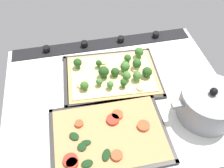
{
  "coord_description": "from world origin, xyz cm",
  "views": [
    {
      "loc": [
        13.23,
        54.3,
        69.03
      ],
      "look_at": [
        1.44,
        -2.42,
        3.41
      ],
      "focal_mm": 39.56,
      "sensor_mm": 36.0,
      "label": 1
    }
  ],
  "objects": [
    {
      "name": "stove_control_panel",
      "position": [
        0.0,
        -28.74,
        0.55
      ],
      "size": [
        76.66,
        7.0,
        2.6
      ],
      "color": "black",
      "rests_on": "ground_plane"
    },
    {
      "name": "cooking_pot",
      "position": [
        -26.61,
        14.01,
        5.31
      ],
      "size": [
        25.5,
        18.67,
        12.91
      ],
      "color": "gray",
      "rests_on": "ground_plane"
    },
    {
      "name": "broccoli_pizza",
      "position": [
        -0.72,
        -8.65,
        2.17
      ],
      "size": [
        34.77,
        25.76,
        6.11
      ],
      "color": "tan",
      "rests_on": "baking_tray_front"
    },
    {
      "name": "baking_tray_back",
      "position": [
        6.15,
        15.9,
        0.37
      ],
      "size": [
        36.5,
        26.45,
        1.3
      ],
      "color": "#33302D",
      "rests_on": "ground_plane"
    },
    {
      "name": "ground_plane",
      "position": [
        0.0,
        0.0,
        -1.5
      ],
      "size": [
        79.85,
        64.48,
        3.0
      ],
      "primitive_type": "cube",
      "color": "silver"
    },
    {
      "name": "veggie_pizza_back",
      "position": [
        6.55,
        16.12,
        1.08
      ],
      "size": [
        34.08,
        24.04,
        1.9
      ],
      "color": "tan",
      "rests_on": "baking_tray_back"
    },
    {
      "name": "baking_tray_front",
      "position": [
        0.35,
        -8.83,
        0.37
      ],
      "size": [
        37.31,
        28.3,
        1.3
      ],
      "color": "#33302D",
      "rests_on": "ground_plane"
    }
  ]
}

